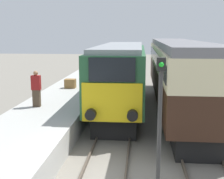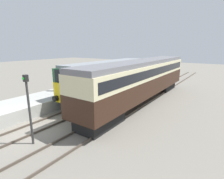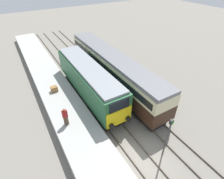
# 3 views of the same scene
# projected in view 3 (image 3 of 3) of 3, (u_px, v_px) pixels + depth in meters

# --- Properties ---
(ground_plane) EXTENTS (120.00, 120.00, 0.00)m
(ground_plane) POSITION_uv_depth(u_px,v_px,m) (141.00, 159.00, 13.77)
(ground_plane) COLOR slate
(platform_left) EXTENTS (3.50, 50.00, 1.01)m
(platform_left) POSITION_uv_depth(u_px,v_px,m) (66.00, 109.00, 17.67)
(platform_left) COLOR #A8A8A3
(platform_left) RESTS_ON ground_plane
(rails_near_track) EXTENTS (1.51, 60.00, 0.14)m
(rails_near_track) POSITION_uv_depth(u_px,v_px,m) (109.00, 119.00, 17.21)
(rails_near_track) COLOR #4C4238
(rails_near_track) RESTS_ON ground_plane
(rails_far_track) EXTENTS (1.50, 60.00, 0.14)m
(rails_far_track) POSITION_uv_depth(u_px,v_px,m) (136.00, 107.00, 18.62)
(rails_far_track) COLOR #4C4238
(rails_far_track) RESTS_ON ground_plane
(locomotive) EXTENTS (2.70, 12.53, 3.94)m
(locomotive) POSITION_uv_depth(u_px,v_px,m) (89.00, 81.00, 18.95)
(locomotive) COLOR black
(locomotive) RESTS_ON ground_plane
(passenger_carriage) EXTENTS (2.75, 17.59, 4.15)m
(passenger_carriage) POSITION_uv_depth(u_px,v_px,m) (113.00, 67.00, 20.66)
(passenger_carriage) COLOR black
(passenger_carriage) RESTS_ON ground_plane
(person_on_platform) EXTENTS (0.44, 0.26, 1.79)m
(person_on_platform) POSITION_uv_depth(u_px,v_px,m) (65.00, 117.00, 14.87)
(person_on_platform) COLOR #473828
(person_on_platform) RESTS_ON platform_left
(signal_post) EXTENTS (0.24, 0.28, 3.96)m
(signal_post) POSITION_uv_depth(u_px,v_px,m) (168.00, 136.00, 12.66)
(signal_post) COLOR #333333
(signal_post) RESTS_ON ground_plane
(luggage_crate) EXTENTS (0.70, 0.56, 0.60)m
(luggage_crate) POSITION_uv_depth(u_px,v_px,m) (54.00, 89.00, 19.18)
(luggage_crate) COLOR olive
(luggage_crate) RESTS_ON platform_left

